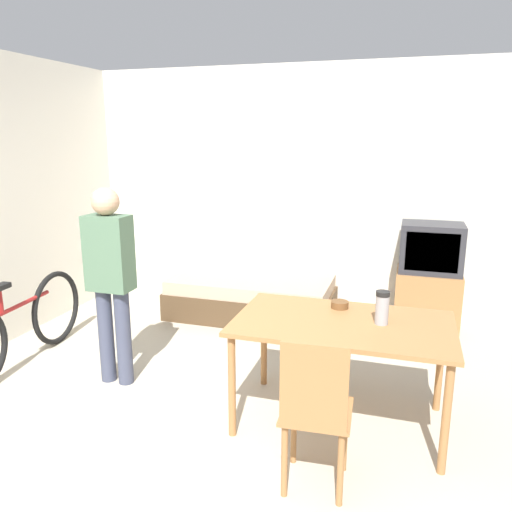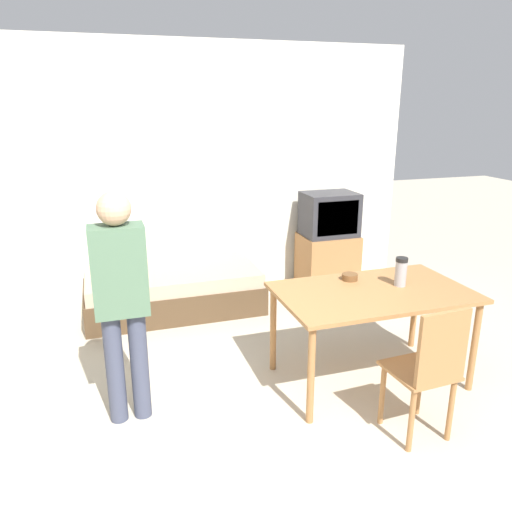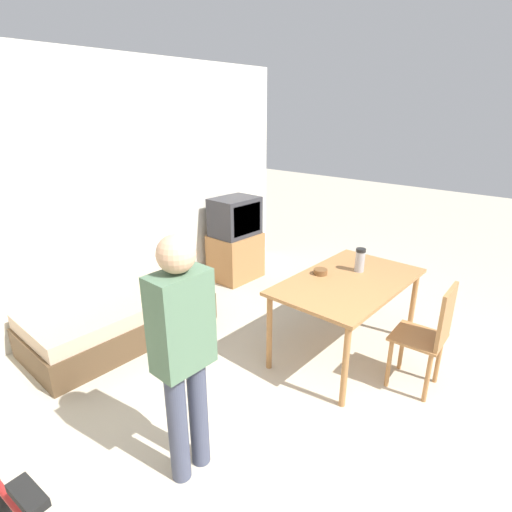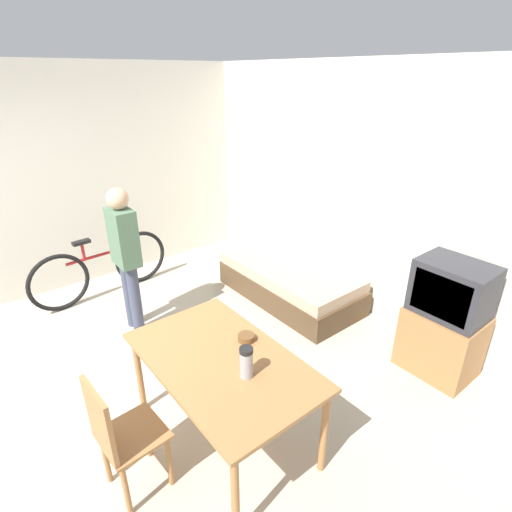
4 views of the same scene
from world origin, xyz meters
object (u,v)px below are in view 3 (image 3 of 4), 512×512
Objects in this scene: person_standing at (183,347)px; wooden_chair at (430,333)px; tv at (235,241)px; mate_bowl at (320,272)px; thermos_flask at (360,259)px; daybed at (122,317)px; dining_table at (348,288)px.

wooden_chair is at bearing -24.80° from person_standing.
mate_bowl is at bearing -110.88° from tv.
wooden_chair is 4.17× the size of thermos_flask.
thermos_flask reaches higher than daybed.
daybed is at bearing 129.48° from thermos_flask.
mate_bowl is at bearing -53.11° from daybed.
mate_bowl is at bearing 102.86° from dining_table.
dining_table is 1.54× the size of wooden_chair.
dining_table is 0.77m from wooden_chair.
tv is (1.83, 0.18, 0.32)m from daybed.
tv is at bearing 5.67° from daybed.
thermos_flask is (1.47, -1.78, 0.65)m from daybed.
thermos_flask is at bearing 7.12° from dining_table.
wooden_chair is at bearing -65.20° from daybed.
wooden_chair is at bearing -88.79° from mate_bowl.
wooden_chair is 7.42× the size of mate_bowl.
daybed is at bearing 124.03° from dining_table.
thermos_flask is at bearing -50.52° from daybed.
thermos_flask is (0.24, 0.03, 0.20)m from dining_table.
daybed is 1.91× the size of wooden_chair.
daybed is 1.13× the size of person_standing.
tv is 4.95× the size of thermos_flask.
tv is at bearing 79.67° from thermos_flask.
daybed is at bearing 71.81° from person_standing.
person_standing is 7.05× the size of thermos_flask.
thermos_flask is 1.78× the size of mate_bowl.
mate_bowl is (-0.02, 1.02, 0.25)m from wooden_chair.
mate_bowl reaches higher than dining_table.
thermos_flask reaches higher than dining_table.
wooden_chair is (-0.64, -2.75, -0.01)m from tv.
dining_table is 0.32m from thermos_flask.
mate_bowl is (1.74, 0.20, -0.14)m from person_standing.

